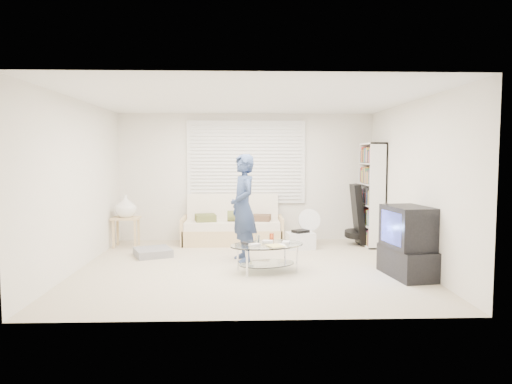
{
  "coord_description": "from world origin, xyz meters",
  "views": [
    {
      "loc": [
        -0.1,
        -6.78,
        1.67
      ],
      "look_at": [
        0.13,
        0.3,
        1.11
      ],
      "focal_mm": 32.0,
      "sensor_mm": 36.0,
      "label": 1
    }
  ],
  "objects_px": {
    "futon_sofa": "(233,228)",
    "bookshelf": "(371,195)",
    "coffee_table": "(267,249)",
    "tv_unit": "(407,242)"
  },
  "relations": [
    {
      "from": "futon_sofa",
      "to": "coffee_table",
      "type": "height_order",
      "value": "futon_sofa"
    },
    {
      "from": "tv_unit",
      "to": "coffee_table",
      "type": "xyz_separation_m",
      "value": [
        -1.92,
        0.32,
        -0.15
      ]
    },
    {
      "from": "bookshelf",
      "to": "coffee_table",
      "type": "bearing_deg",
      "value": -137.23
    },
    {
      "from": "bookshelf",
      "to": "coffee_table",
      "type": "distance_m",
      "value": 2.86
    },
    {
      "from": "futon_sofa",
      "to": "bookshelf",
      "type": "height_order",
      "value": "bookshelf"
    },
    {
      "from": "tv_unit",
      "to": "coffee_table",
      "type": "distance_m",
      "value": 1.96
    },
    {
      "from": "tv_unit",
      "to": "bookshelf",
      "type": "bearing_deg",
      "value": 86.76
    },
    {
      "from": "futon_sofa",
      "to": "bookshelf",
      "type": "relative_size",
      "value": 1.0
    },
    {
      "from": "tv_unit",
      "to": "coffee_table",
      "type": "bearing_deg",
      "value": 170.65
    },
    {
      "from": "futon_sofa",
      "to": "tv_unit",
      "type": "distance_m",
      "value": 3.5
    }
  ]
}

